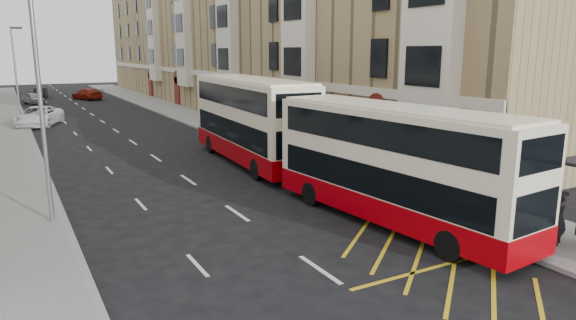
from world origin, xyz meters
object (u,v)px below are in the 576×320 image
double_decker_front (394,165)px  car_red (87,94)px  pedestrian_near (559,218)px  white_van (39,116)px  street_lamp_near (42,97)px  street_lamp_far (16,69)px  pedestrian_far (526,210)px  car_dark (40,93)px  double_decker_rear (251,120)px  car_silver (33,98)px

double_decker_front → car_red: 56.65m
pedestrian_near → white_van: bearing=-97.3°
street_lamp_near → street_lamp_far: same height
pedestrian_near → pedestrian_far: pedestrian_near is taller
pedestrian_near → car_dark: bearing=-106.4°
white_van → pedestrian_near: bearing=-50.3°
double_decker_rear → white_van: (-9.49, 21.74, -1.59)m
car_dark → white_van: bearing=-83.9°
car_dark → car_red: (5.11, -5.17, 0.04)m
street_lamp_far → pedestrian_far: (13.86, -39.09, -3.69)m
car_red → street_lamp_far: bearing=46.6°
pedestrian_far → car_silver: 58.21m
car_silver → street_lamp_far: bearing=-113.5°
white_van → double_decker_rear: bearing=-45.0°
car_dark → street_lamp_near: bearing=-83.3°
pedestrian_near → car_silver: bearing=-104.0°
car_silver → car_dark: (1.27, 8.04, 0.01)m
double_decker_front → white_van: double_decker_front is taller
street_lamp_far → street_lamp_near: bearing=-90.0°
pedestrian_near → double_decker_rear: bearing=-104.9°
pedestrian_near → car_silver: pedestrian_near is taller
double_decker_front → double_decker_rear: 11.88m
double_decker_front → white_van: size_ratio=1.88×
street_lamp_near → double_decker_front: bearing=-28.2°
street_lamp_near → pedestrian_far: (13.86, -9.09, -3.69)m
pedestrian_near → street_lamp_far: bearing=-96.6°
white_van → car_silver: 20.10m
pedestrian_far → car_silver: size_ratio=0.40×
double_decker_rear → car_red: size_ratio=2.42×
street_lamp_near → pedestrian_far: street_lamp_near is taller
street_lamp_far → double_decker_rear: 26.34m
double_decker_rear → white_van: double_decker_rear is taller
car_red → pedestrian_far: bearing=73.7°
street_lamp_far → white_van: size_ratio=1.37×
pedestrian_near → pedestrian_far: (0.04, 1.21, -0.08)m
street_lamp_near → pedestrian_near: 17.61m
car_silver → white_van: bearing=-109.3°
car_dark → double_decker_rear: bearing=-71.4°
pedestrian_near → car_dark: (-10.65, 66.21, -0.34)m
double_decker_front → car_silver: 54.46m
street_lamp_far → car_silver: 18.41m
white_van → car_silver: bearing=109.5°
white_van → car_red: size_ratio=1.18×
double_decker_rear → pedestrian_far: size_ratio=7.56×
street_lamp_near → white_van: (1.25, 27.79, -3.83)m
pedestrian_near → white_van: size_ratio=0.30×
car_dark → car_red: car_red is taller
street_lamp_near → car_dark: 56.15m
car_silver → street_lamp_near: bearing=-109.7°
pedestrian_near → pedestrian_far: size_ratio=1.10×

